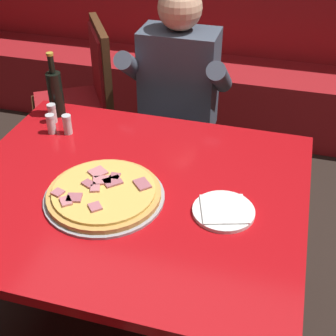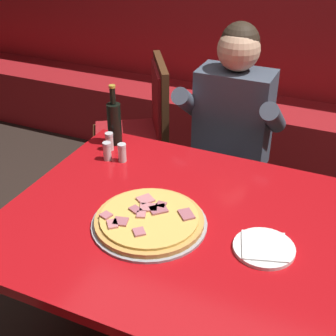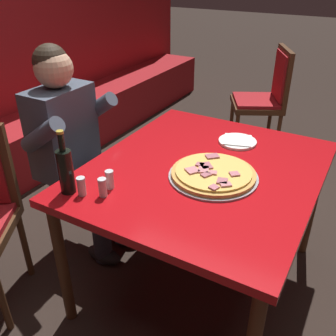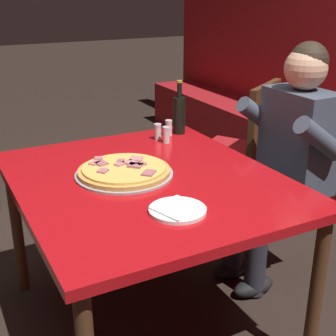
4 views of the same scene
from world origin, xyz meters
name	(u,v)px [view 3 (image 3 of 4)]	position (x,y,z in m)	size (l,w,h in m)	color
ground_plane	(198,279)	(0.00, 0.00, 0.00)	(24.00, 24.00, 0.00)	black
main_dining_table	(204,180)	(0.00, 0.00, 0.69)	(1.25, 1.07, 0.76)	#4C2D19
pizza	(213,174)	(-0.07, -0.08, 0.78)	(0.42, 0.42, 0.05)	#9E9EA3
plate_white_paper	(238,141)	(0.35, -0.04, 0.77)	(0.21, 0.21, 0.02)	white
beer_bottle	(66,170)	(-0.49, 0.43, 0.87)	(0.07, 0.07, 0.29)	black
shaker_red_pepper_flakes	(82,187)	(-0.48, 0.36, 0.80)	(0.04, 0.04, 0.09)	silver
shaker_parmesan	(110,180)	(-0.38, 0.29, 0.80)	(0.04, 0.04, 0.09)	silver
shaker_oregano	(103,188)	(-0.45, 0.28, 0.80)	(0.04, 0.04, 0.09)	silver
diner_seated_blue_shirt	(76,146)	(-0.05, 0.80, 0.71)	(0.53, 0.53, 1.27)	black
dining_chair_side_aisle	(266,94)	(1.85, 0.22, 0.57)	(0.59, 0.59, 0.98)	#4C2D19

